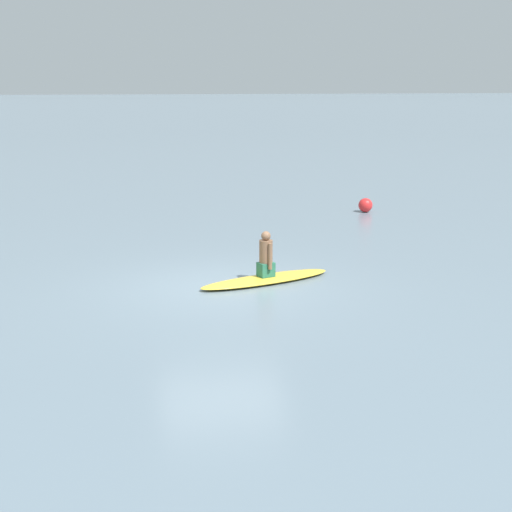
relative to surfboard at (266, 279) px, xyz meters
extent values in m
plane|color=slate|center=(0.22, -0.94, -0.06)|extent=(400.00, 400.00, 0.00)
ellipsoid|color=gold|center=(0.00, 0.00, 0.00)|extent=(1.67, 2.98, 0.12)
cube|color=#26664C|center=(0.00, 0.00, 0.20)|extent=(0.34, 0.37, 0.29)
cylinder|color=brown|center=(0.00, 0.00, 0.56)|extent=(0.34, 0.34, 0.48)
sphere|color=brown|center=(0.00, 0.00, 0.89)|extent=(0.19, 0.19, 0.19)
cylinder|color=brown|center=(0.15, 0.06, 0.50)|extent=(0.10, 0.10, 0.52)
cylinder|color=brown|center=(-0.15, -0.06, 0.50)|extent=(0.10, 0.10, 0.52)
sphere|color=red|center=(-7.58, 4.59, 0.16)|extent=(0.43, 0.43, 0.43)
camera|label=1|loc=(14.53, -2.84, 3.92)|focal=53.41mm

